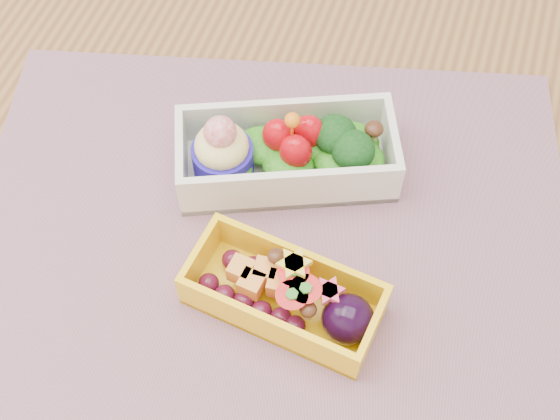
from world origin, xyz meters
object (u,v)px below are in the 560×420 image
(table, at_px, (246,311))
(bento_white, at_px, (286,153))
(placemat, at_px, (270,236))
(bento_yellow, at_px, (288,295))

(table, bearing_deg, bento_white, 85.70)
(placemat, bearing_deg, bento_yellow, -59.39)
(placemat, bearing_deg, bento_white, 96.48)
(table, xyz_separation_m, placemat, (0.01, 0.03, 0.10))
(placemat, xyz_separation_m, bento_white, (-0.01, 0.07, 0.03))
(bento_white, height_order, bento_yellow, bento_white)
(placemat, height_order, bento_yellow, bento_yellow)
(table, distance_m, bento_white, 0.16)
(placemat, height_order, bento_white, bento_white)
(placemat, xyz_separation_m, bento_yellow, (0.03, -0.06, 0.02))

